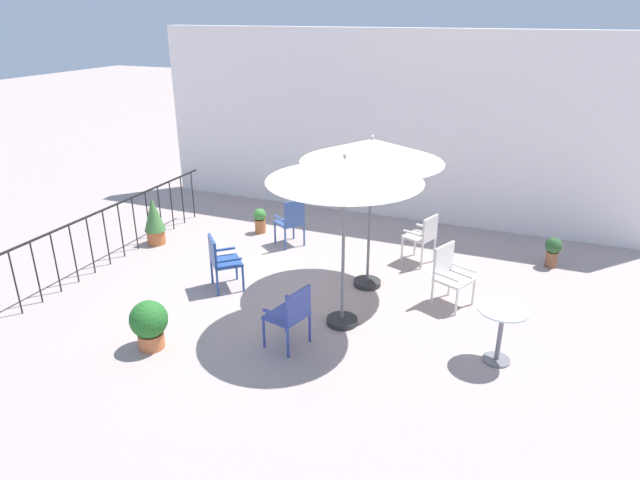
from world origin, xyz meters
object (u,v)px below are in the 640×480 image
at_px(patio_umbrella_0, 345,172).
at_px(potted_plant_3, 154,220).
at_px(patio_chair_4, 221,259).
at_px(potted_plant_2, 553,250).
at_px(patio_umbrella_1, 372,152).
at_px(patio_chair_0, 450,272).
at_px(potted_plant_1, 149,323).
at_px(patio_chair_2, 423,235).
at_px(patio_chair_1, 291,220).
at_px(potted_plant_0, 260,220).
at_px(patio_chair_3, 291,313).
at_px(cafe_table_0, 501,325).

xyz_separation_m(patio_umbrella_0, potted_plant_3, (-4.29, 1.40, -1.74)).
xyz_separation_m(patio_chair_4, potted_plant_2, (4.84, 2.86, -0.21)).
distance_m(patio_umbrella_1, patio_chair_4, 2.86).
xyz_separation_m(patio_chair_0, potted_plant_2, (1.43, 1.98, -0.21)).
xyz_separation_m(potted_plant_1, potted_plant_3, (-2.17, 2.92, 0.12)).
xyz_separation_m(patio_umbrella_0, patio_umbrella_1, (-0.03, 1.27, -0.03)).
height_order(patio_chair_0, patio_chair_2, patio_chair_0).
bearing_deg(patio_umbrella_1, patio_chair_0, -4.25).
bearing_deg(potted_plant_3, potted_plant_2, 14.08).
bearing_deg(potted_plant_3, patio_chair_2, 12.12).
xyz_separation_m(patio_umbrella_1, potted_plant_2, (2.73, 1.88, -1.89)).
distance_m(patio_umbrella_0, patio_umbrella_1, 1.27).
bearing_deg(patio_chair_1, potted_plant_3, -160.04).
relative_size(potted_plant_0, potted_plant_3, 0.55).
bearing_deg(patio_chair_1, potted_plant_2, 10.79).
xyz_separation_m(potted_plant_0, potted_plant_3, (-1.57, -1.26, 0.21)).
bearing_deg(patio_chair_4, patio_chair_1, 81.78).
xyz_separation_m(patio_chair_1, potted_plant_0, (-0.87, 0.38, -0.26)).
distance_m(patio_chair_3, potted_plant_3, 4.45).
bearing_deg(patio_umbrella_1, patio_chair_1, 150.83).
distance_m(patio_umbrella_0, cafe_table_0, 2.73).
bearing_deg(patio_umbrella_1, potted_plant_2, 34.57).
bearing_deg(patio_chair_3, patio_chair_2, 72.84).
height_order(cafe_table_0, potted_plant_1, cafe_table_0).
distance_m(patio_chair_0, patio_chair_2, 1.45).
bearing_deg(patio_umbrella_0, potted_plant_3, 161.87).
relative_size(cafe_table_0, potted_plant_0, 1.51).
bearing_deg(patio_umbrella_1, potted_plant_1, -126.74).
bearing_deg(patio_umbrella_0, patio_chair_4, 172.09).
distance_m(patio_chair_0, patio_chair_3, 2.59).
distance_m(cafe_table_0, potted_plant_1, 4.48).
xyz_separation_m(patio_umbrella_0, patio_chair_3, (-0.42, -0.79, -1.72)).
bearing_deg(patio_chair_2, patio_chair_0, -61.77).
xyz_separation_m(cafe_table_0, potted_plant_2, (0.57, 3.27, -0.21)).
height_order(patio_umbrella_1, patio_chair_0, patio_umbrella_1).
relative_size(patio_umbrella_0, patio_chair_1, 2.66).
relative_size(potted_plant_2, potted_plant_3, 0.59).
distance_m(patio_chair_3, potted_plant_0, 4.16).
xyz_separation_m(cafe_table_0, patio_chair_1, (-3.98, 2.40, 0.01)).
distance_m(patio_umbrella_1, patio_chair_1, 2.67).
distance_m(patio_umbrella_1, potted_plant_1, 3.93).
xyz_separation_m(patio_umbrella_1, patio_chair_0, (1.30, -0.10, -1.68)).
height_order(patio_chair_1, patio_chair_3, patio_chair_1).
xyz_separation_m(patio_chair_0, patio_chair_3, (-1.69, -1.97, -0.01)).
bearing_deg(patio_chair_4, potted_plant_0, 103.78).
distance_m(patio_chair_3, potted_plant_1, 1.85).
relative_size(patio_chair_4, potted_plant_1, 1.32).
bearing_deg(potted_plant_2, patio_chair_1, -169.21).
relative_size(patio_chair_2, patio_chair_3, 1.04).
height_order(patio_umbrella_1, patio_chair_1, patio_umbrella_1).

